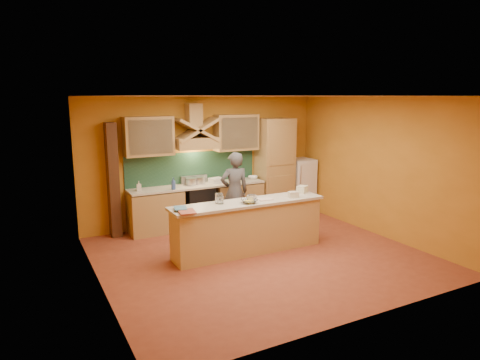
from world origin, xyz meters
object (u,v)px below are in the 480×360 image
person (234,192)px  mixing_bowl (249,201)px  stove (198,206)px  fridge (300,185)px  kitchen_scale (252,198)px

person → mixing_bowl: bearing=81.2°
stove → fridge: (2.70, 0.00, 0.20)m
stove → kitchen_scale: size_ratio=6.91×
fridge → mixing_bowl: fridge is taller
stove → fridge: bearing=0.0°
fridge → mixing_bowl: (-2.54, -2.01, 0.33)m
stove → mixing_bowl: size_ratio=3.14×
person → stove: bearing=-42.3°
fridge → kitchen_scale: fridge is taller
kitchen_scale → mixing_bowl: 0.14m
fridge → person: person is taller
fridge → kitchen_scale: size_ratio=9.97×
mixing_bowl → stove: bearing=94.4°
fridge → kitchen_scale: bearing=-141.8°
fridge → stove: bearing=180.0°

